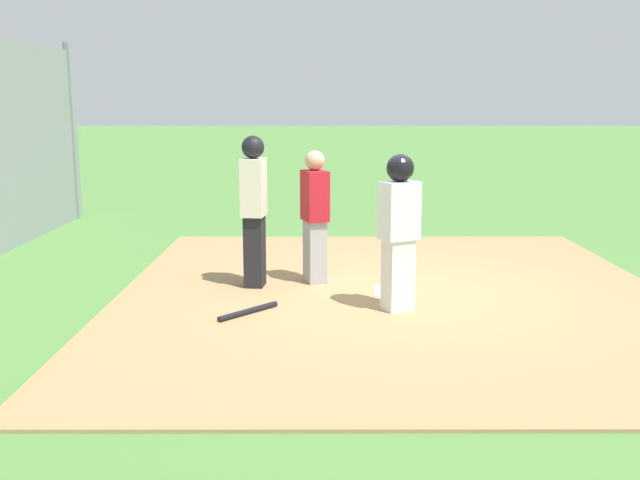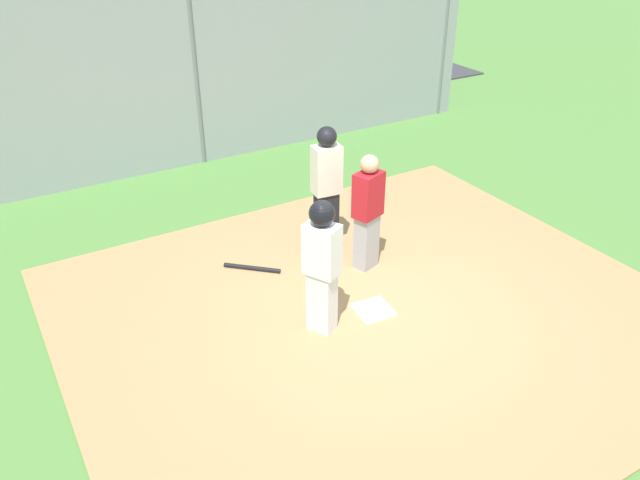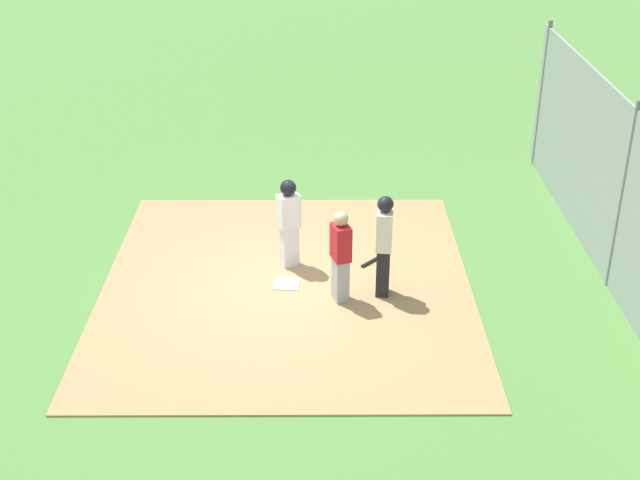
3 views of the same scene
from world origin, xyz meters
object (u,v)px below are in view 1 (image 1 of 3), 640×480
(home_plate, at_px, (393,291))
(catcher, at_px, (315,215))
(baseball_bat, at_px, (248,311))
(runner, at_px, (399,222))
(umpire, at_px, (254,208))

(home_plate, height_order, catcher, catcher)
(home_plate, xyz_separation_m, baseball_bat, (0.88, -1.61, 0.02))
(catcher, distance_m, runner, 1.52)
(runner, relative_size, baseball_bat, 2.09)
(catcher, bearing_deg, runner, -72.75)
(umpire, xyz_separation_m, runner, (1.04, 1.62, -0.01))
(home_plate, height_order, runner, runner)
(runner, xyz_separation_m, baseball_bat, (0.16, -1.58, -0.92))
(runner, bearing_deg, catcher, 8.26)
(home_plate, xyz_separation_m, runner, (0.72, -0.03, 0.94))
(catcher, relative_size, umpire, 0.90)
(home_plate, distance_m, umpire, 1.92)
(umpire, height_order, runner, umpire)
(catcher, xyz_separation_m, baseball_bat, (1.39, -0.69, -0.81))
(home_plate, distance_m, runner, 1.19)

